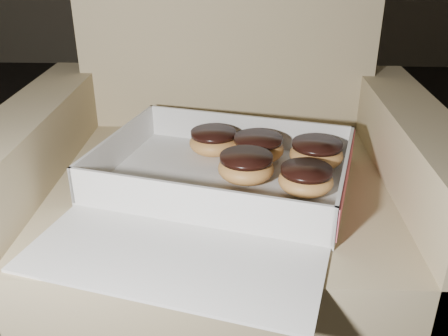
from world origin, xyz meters
TOP-DOWN VIEW (x-y plane):
  - floor at (0.00, 0.00)m, footprint 4.50×4.50m
  - armchair at (0.14, -0.03)m, footprint 0.83×0.70m
  - bakery_box at (0.13, -0.15)m, footprint 0.55×0.61m
  - donut_a at (0.21, -0.03)m, footprint 0.10×0.10m
  - donut_b at (0.32, -0.05)m, footprint 0.10×0.10m
  - donut_c at (0.12, 0.00)m, footprint 0.10×0.10m
  - donut_d at (0.29, -0.16)m, footprint 0.10×0.10m
  - donut_e at (0.18, -0.12)m, footprint 0.10×0.10m
  - crumb_a at (-0.03, -0.19)m, footprint 0.01×0.01m
  - crumb_b at (0.27, -0.20)m, footprint 0.01×0.01m
  - crumb_c at (0.07, -0.17)m, footprint 0.01×0.01m

SIDE VIEW (x-z plane):
  - floor at x=0.00m, z-range 0.00..0.00m
  - armchair at x=0.14m, z-range -0.16..0.70m
  - crumb_a at x=-0.03m, z-range 0.39..0.40m
  - crumb_b at x=0.27m, z-range 0.39..0.40m
  - crumb_c at x=0.07m, z-range 0.39..0.40m
  - bakery_box at x=0.13m, z-range 0.36..0.44m
  - donut_d at x=0.29m, z-range 0.40..0.44m
  - donut_c at x=0.12m, z-range 0.40..0.45m
  - donut_a at x=0.21m, z-range 0.40..0.45m
  - donut_e at x=0.18m, z-range 0.40..0.45m
  - donut_b at x=0.32m, z-range 0.40..0.45m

